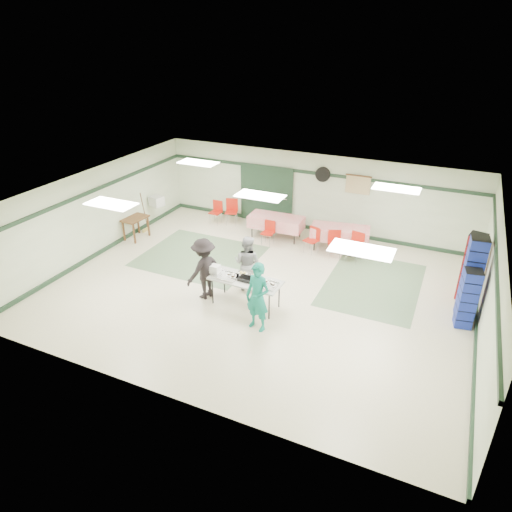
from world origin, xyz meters
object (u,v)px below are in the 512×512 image
at_px(crate_stack_blue_b, 468,299).
at_px(broom, 144,212).
at_px(chair_d, 269,230).
at_px(chair_loose_b, 217,210).
at_px(dining_table_a, 340,233).
at_px(volunteer_dark, 204,269).
at_px(crate_stack_red, 471,268).
at_px(crate_stack_blue_a, 471,279).
at_px(volunteer_grey, 247,263).
at_px(dining_table_b, 276,222).
at_px(chair_loose_a, 232,209).
at_px(chair_a, 334,241).
at_px(volunteer_teal, 258,297).
at_px(chair_b, 313,237).
at_px(serving_table, 245,281).
at_px(office_printer, 157,201).
at_px(chair_c, 356,244).
at_px(printer_table, 135,221).

bearing_deg(crate_stack_blue_b, broom, 171.92).
height_order(chair_d, chair_loose_b, chair_loose_b).
xyz_separation_m(dining_table_a, chair_d, (-2.22, -0.57, -0.08)).
height_order(volunteer_dark, crate_stack_red, crate_stack_red).
bearing_deg(crate_stack_blue_a, volunteer_grey, -169.47).
distance_m(dining_table_b, chair_loose_a, 1.99).
xyz_separation_m(chair_a, crate_stack_blue_a, (3.85, -1.88, 0.55)).
distance_m(volunteer_teal, chair_b, 4.47).
bearing_deg(volunteer_teal, volunteer_dark, 170.27).
relative_size(serving_table, dining_table_a, 0.97).
distance_m(chair_d, office_printer, 4.27).
bearing_deg(crate_stack_red, dining_table_a, 157.86).
xyz_separation_m(chair_a, office_printer, (-6.45, -0.21, 0.40)).
distance_m(chair_d, crate_stack_red, 6.16).
distance_m(volunteer_grey, office_printer, 5.54).
xyz_separation_m(volunteer_teal, chair_d, (-1.62, 4.45, -0.37)).
bearing_deg(chair_c, chair_loose_a, -179.36).
height_order(dining_table_b, office_printer, office_printer).
bearing_deg(dining_table_a, chair_b, -151.10).
relative_size(chair_a, chair_b, 1.02).
distance_m(dining_table_b, crate_stack_blue_b, 6.70).
xyz_separation_m(serving_table, dining_table_b, (-0.90, 4.25, -0.15)).
relative_size(chair_loose_a, chair_loose_b, 1.10).
xyz_separation_m(volunteer_grey, crate_stack_blue_a, (5.46, 1.01, 0.29)).
height_order(dining_table_b, chair_loose_a, chair_loose_a).
relative_size(volunteer_teal, chair_a, 2.02).
bearing_deg(volunteer_grey, printer_table, -15.11).
relative_size(serving_table, chair_b, 2.25).
distance_m(chair_d, chair_loose_b, 2.57).
relative_size(crate_stack_red, broom, 1.31).
bearing_deg(printer_table, crate_stack_blue_a, 1.26).
height_order(chair_b, chair_loose_a, chair_loose_a).
bearing_deg(volunteer_teal, chair_c, 85.51).
bearing_deg(chair_d, serving_table, -73.45).
relative_size(volunteer_dark, office_printer, 3.80).
bearing_deg(chair_c, crate_stack_blue_a, -17.79).
xyz_separation_m(dining_table_a, chair_loose_a, (-4.13, 0.48, -0.01)).
height_order(serving_table, dining_table_a, dining_table_a).
bearing_deg(chair_a, chair_d, 157.51).
relative_size(serving_table, chair_c, 2.08).
bearing_deg(crate_stack_blue_a, crate_stack_red, 90.00).
bearing_deg(crate_stack_blue_b, volunteer_dark, -167.29).
height_order(chair_a, chair_c, chair_c).
bearing_deg(chair_c, volunteer_dark, -116.72).
distance_m(serving_table, printer_table, 5.62).
bearing_deg(crate_stack_red, crate_stack_blue_b, -90.00).
xyz_separation_m(volunteer_grey, office_printer, (-4.84, 2.69, 0.14)).
relative_size(volunteer_grey, printer_table, 1.72).
relative_size(volunteer_grey, chair_b, 1.86).
bearing_deg(volunteer_dark, broom, -106.96).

